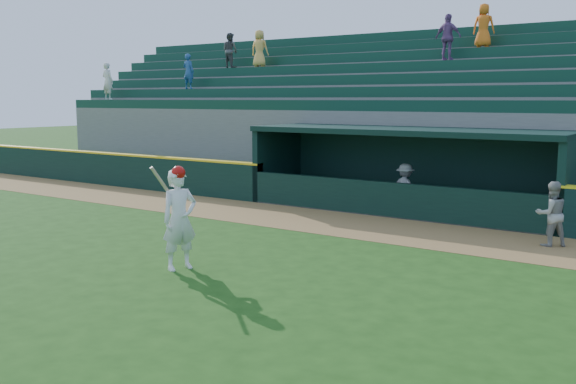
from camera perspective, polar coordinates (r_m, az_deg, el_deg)
name	(u,v)px	position (r m, az deg, el deg)	size (l,w,h in m)	color
ground	(243,266)	(12.97, -4.04, -6.54)	(120.00, 120.00, 0.00)	#1C4310
warning_track	(359,226)	(16.97, 6.35, -3.01)	(40.00, 3.00, 0.01)	olive
field_wall_left	(102,169)	(26.03, -16.23, 1.97)	(15.50, 0.30, 1.20)	black
wall_stripe_left	(101,153)	(25.98, -16.29, 3.35)	(15.50, 0.32, 0.06)	yellow
dugout_player_front	(551,214)	(15.64, 22.35, -1.81)	(0.72, 0.56, 1.48)	#989893
dugout_player_inside	(405,188)	(19.10, 10.36, 0.34)	(0.93, 0.53, 1.44)	#A9A9A3
dugout	(409,165)	(19.53, 10.74, 2.40)	(9.40, 2.80, 2.46)	slate
stands	(464,125)	(23.70, 15.34, 5.77)	(34.50, 6.25, 6.68)	slate
batter_at_plate	(179,218)	(12.64, -9.64, -2.30)	(0.69, 0.87, 2.05)	white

